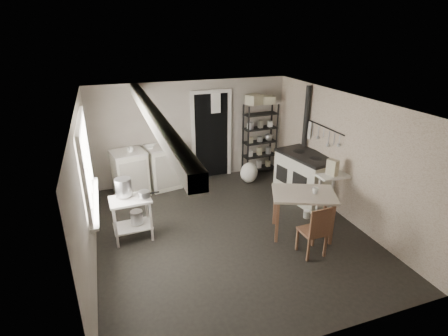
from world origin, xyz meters
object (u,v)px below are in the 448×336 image
object	(u,v)px
prep_table	(132,218)
chair	(313,227)
stove	(305,179)
flour_sack	(249,173)
stockpot	(123,187)
shelf_rack	(260,136)
work_table	(302,214)
base_cabinets	(147,171)

from	to	relation	value
prep_table	chair	xyz separation A→B (m)	(2.63, -1.38, 0.08)
stove	flour_sack	world-z (taller)	stove
stockpot	shelf_rack	world-z (taller)	shelf_rack
stove	chair	distance (m)	1.97
prep_table	work_table	bearing A→B (deg)	-16.33
work_table	flour_sack	size ratio (longest dim) A/B	2.13
prep_table	flour_sack	bearing A→B (deg)	28.06
base_cabinets	work_table	bearing A→B (deg)	-60.29
prep_table	base_cabinets	bearing A→B (deg)	74.66
prep_table	chair	bearing A→B (deg)	-27.61
prep_table	base_cabinets	distance (m)	1.91
base_cabinets	work_table	size ratio (longest dim) A/B	1.42
stockpot	work_table	world-z (taller)	stockpot
stove	flour_sack	distance (m)	1.37
base_cabinets	flour_sack	xyz separation A→B (m)	(2.27, -0.36, -0.22)
prep_table	stove	xyz separation A→B (m)	(3.55, 0.37, 0.04)
work_table	prep_table	bearing A→B (deg)	163.67
prep_table	stove	distance (m)	3.57
flour_sack	stove	bearing A→B (deg)	-55.13
stove	shelf_rack	bearing A→B (deg)	90.40
prep_table	shelf_rack	world-z (taller)	shelf_rack
stockpot	flour_sack	world-z (taller)	stockpot
work_table	chair	bearing A→B (deg)	-105.55
chair	stove	bearing A→B (deg)	59.75
shelf_rack	stove	bearing A→B (deg)	-83.41
chair	flour_sack	world-z (taller)	chair
flour_sack	chair	bearing A→B (deg)	-92.90
stockpot	chair	world-z (taller)	stockpot
shelf_rack	stove	xyz separation A→B (m)	(0.30, -1.60, -0.51)
stockpot	chair	xyz separation A→B (m)	(2.71, -1.48, -0.45)
stove	work_table	distance (m)	1.41
stockpot	stove	xyz separation A→B (m)	(3.63, 0.27, -0.50)
chair	stockpot	bearing A→B (deg)	148.95
base_cabinets	shelf_rack	xyz separation A→B (m)	(2.74, 0.12, 0.49)
stove	flour_sack	bearing A→B (deg)	114.49
base_cabinets	flour_sack	distance (m)	2.31
base_cabinets	work_table	xyz separation A→B (m)	(2.28, -2.66, -0.08)
shelf_rack	stockpot	bearing A→B (deg)	-154.82
stove	work_table	size ratio (longest dim) A/B	1.20
stockpot	base_cabinets	xyz separation A→B (m)	(0.58, 1.74, -0.48)
chair	prep_table	bearing A→B (deg)	149.94
work_table	chair	world-z (taller)	chair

